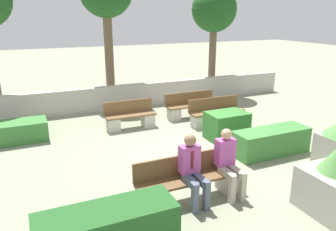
{
  "coord_description": "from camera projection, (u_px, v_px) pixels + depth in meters",
  "views": [
    {
      "loc": [
        -3.68,
        -7.03,
        3.46
      ],
      "look_at": [
        -0.29,
        0.5,
        0.9
      ],
      "focal_mm": 35.0,
      "sensor_mm": 36.0,
      "label": 1
    }
  ],
  "objects": [
    {
      "name": "bench_right_side",
      "position": [
        216.0,
        114.0,
        10.69
      ],
      "size": [
        1.88,
        0.48,
        0.85
      ],
      "rotation": [
        0.0,
        0.0,
        -0.08
      ],
      "color": "brown",
      "rests_on": "ground_plane"
    },
    {
      "name": "planter_corner_left",
      "position": [
        336.0,
        183.0,
        5.87
      ],
      "size": [
        1.05,
        1.05,
        1.35
      ],
      "color": "#B7B2A8",
      "rests_on": "ground_plane"
    },
    {
      "name": "hedge_block_near_right",
      "position": [
        227.0,
        126.0,
        9.4
      ],
      "size": [
        1.13,
        0.8,
        0.79
      ],
      "color": "#33702D",
      "rests_on": "ground_plane"
    },
    {
      "name": "perimeter_wall",
      "position": [
        129.0,
        96.0,
        12.61
      ],
      "size": [
        14.02,
        0.3,
        0.89
      ],
      "color": "#B7B2A8",
      "rests_on": "ground_plane"
    },
    {
      "name": "person_seated_woman",
      "position": [
        228.0,
        159.0,
        6.41
      ],
      "size": [
        0.38,
        0.64,
        1.34
      ],
      "color": "#B2A893",
      "rests_on": "ground_plane"
    },
    {
      "name": "tree_center_right",
      "position": [
        214.0,
        11.0,
        13.87
      ],
      "size": [
        1.91,
        1.91,
        4.62
      ],
      "color": "brown",
      "rests_on": "ground_plane"
    },
    {
      "name": "bench_front",
      "position": [
        190.0,
        182.0,
        6.35
      ],
      "size": [
        2.17,
        0.49,
        0.85
      ],
      "color": "brown",
      "rests_on": "ground_plane"
    },
    {
      "name": "bench_left_side",
      "position": [
        192.0,
        108.0,
        11.44
      ],
      "size": [
        1.87,
        0.49,
        0.85
      ],
      "rotation": [
        0.0,
        0.0,
        0.05
      ],
      "color": "brown",
      "rests_on": "ground_plane"
    },
    {
      "name": "hedge_block_mid_right",
      "position": [
        271.0,
        142.0,
        8.42
      ],
      "size": [
        2.04,
        0.69,
        0.65
      ],
      "color": "#3D7A38",
      "rests_on": "ground_plane"
    },
    {
      "name": "bench_back",
      "position": [
        130.0,
        118.0,
        10.32
      ],
      "size": [
        1.6,
        0.49,
        0.85
      ],
      "rotation": [
        0.0,
        0.0,
        0.09
      ],
      "color": "brown",
      "rests_on": "ground_plane"
    },
    {
      "name": "person_seated_man",
      "position": [
        192.0,
        166.0,
        6.09
      ],
      "size": [
        0.38,
        0.64,
        1.35
      ],
      "color": "#515B70",
      "rests_on": "ground_plane"
    },
    {
      "name": "hedge_block_mid_left",
      "position": [
        20.0,
        131.0,
        9.28
      ],
      "size": [
        1.45,
        0.83,
        0.57
      ],
      "color": "#3D7A38",
      "rests_on": "ground_plane"
    },
    {
      "name": "ground_plane",
      "position": [
        186.0,
        152.0,
        8.59
      ],
      "size": [
        60.0,
        60.0,
        0.0
      ],
      "primitive_type": "plane",
      "color": "gray"
    }
  ]
}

